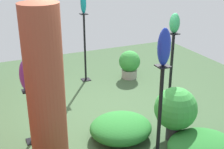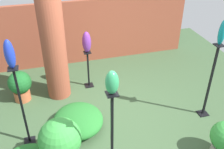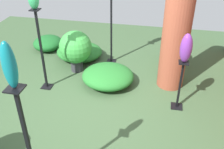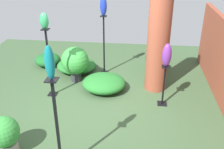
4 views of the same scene
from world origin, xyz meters
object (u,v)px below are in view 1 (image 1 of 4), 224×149
art_vase_cobalt (164,47)px  art_vase_violet (26,76)px  art_vase_jade (175,23)px  potted_plant_mid_left (130,63)px  pedestal_violet (31,119)px  pedestal_teal (85,50)px  potted_plant_front_left (176,110)px  brick_pillar (46,92)px  pedestal_cobalt (159,124)px  art_vase_teal (83,3)px  pedestal_jade (170,78)px

art_vase_cobalt → art_vase_violet: size_ratio=0.98×
art_vase_jade → potted_plant_mid_left: size_ratio=0.51×
pedestal_violet → art_vase_jade: (-0.13, -2.50, 1.33)m
pedestal_teal → art_vase_violet: size_ratio=3.24×
art_vase_violet → potted_plant_mid_left: art_vase_violet is taller
art_vase_jade → pedestal_violet: bearing=87.0°
pedestal_teal → art_vase_cobalt: size_ratio=3.32×
art_vase_violet → potted_plant_mid_left: 3.30m
art_vase_violet → potted_plant_front_left: art_vase_violet is taller
brick_pillar → pedestal_cobalt: bearing=-117.4°
art_vase_jade → art_vase_teal: 2.36m
art_vase_cobalt → pedestal_violet: bearing=46.3°
pedestal_violet → potted_plant_mid_left: bearing=-56.2°
pedestal_teal → potted_plant_mid_left: pedestal_teal is taller
art_vase_cobalt → potted_plant_mid_left: size_ratio=0.71×
pedestal_violet → art_vase_cobalt: size_ratio=1.90×
pedestal_cobalt → art_vase_teal: (3.47, -0.18, 1.09)m
pedestal_cobalt → art_vase_cobalt: (0.00, 0.00, 1.07)m
pedestal_cobalt → art_vase_violet: bearing=46.3°
pedestal_jade → pedestal_teal: 2.36m
brick_pillar → pedestal_jade: size_ratio=1.48×
art_vase_jade → potted_plant_mid_left: bearing=-4.8°
pedestal_teal → brick_pillar: bearing=151.4°
pedestal_jade → art_vase_cobalt: 1.96m
pedestal_cobalt → pedestal_violet: pedestal_cobalt is taller
pedestal_violet → potted_plant_front_left: bearing=-112.3°
art_vase_jade → art_vase_cobalt: size_ratio=0.72×
pedestal_violet → art_vase_violet: art_vase_violet is taller
pedestal_jade → art_vase_jade: (0.00, 0.00, 1.01)m
pedestal_teal → art_vase_jade: bearing=-158.8°
pedestal_violet → art_vase_cobalt: (-1.40, -1.47, 1.39)m
art_vase_violet → potted_plant_mid_left: (1.78, -2.66, -0.78)m
potted_plant_front_left → potted_plant_mid_left: bearing=-11.6°
brick_pillar → art_vase_violet: size_ratio=4.74×
art_vase_jade → potted_plant_mid_left: 2.36m
art_vase_cobalt → art_vase_teal: size_ratio=1.03×
pedestal_cobalt → art_vase_violet: size_ratio=3.19×
pedestal_violet → potted_plant_mid_left: pedestal_violet is taller
pedestal_jade → pedestal_cobalt: 1.64m
art_vase_jade → potted_plant_mid_left: (1.91, -0.16, -1.37)m
pedestal_violet → potted_plant_front_left: size_ratio=1.01×
art_vase_jade → potted_plant_front_left: art_vase_jade is taller
art_vase_teal → art_vase_violet: art_vase_teal is taller
art_vase_cobalt → potted_plant_front_left: 1.51m
pedestal_teal → potted_plant_front_left: size_ratio=1.76×
brick_pillar → potted_plant_mid_left: brick_pillar is taller
brick_pillar → art_vase_cobalt: bearing=-117.4°
pedestal_teal → art_vase_teal: (-0.00, -0.00, 1.08)m
art_vase_jade → potted_plant_front_left: bearing=152.4°
art_vase_violet → potted_plant_mid_left: bearing=-56.2°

